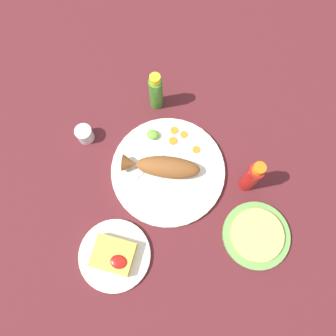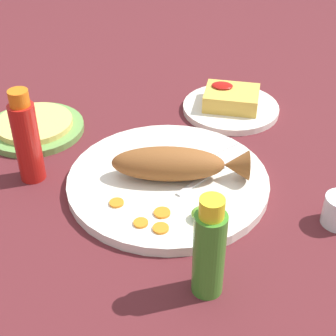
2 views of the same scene
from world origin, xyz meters
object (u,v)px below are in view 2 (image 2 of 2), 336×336
hot_sauce_bottle_green (209,250)px  tortilla_plate (35,129)px  side_plate_fries (231,108)px  main_plate (168,181)px  hot_sauce_bottle_red (27,139)px  fork_far (218,168)px  fried_fish (177,164)px  fork_near (203,156)px

hot_sauce_bottle_green → tortilla_plate: size_ratio=0.81×
side_plate_fries → tortilla_plate: 0.42m
main_plate → hot_sauce_bottle_red: bearing=5.7°
main_plate → fork_far: 0.09m
main_plate → fork_far: (-0.08, -0.04, 0.01)m
hot_sauce_bottle_red → fried_fish: bearing=-174.1°
fork_far → side_plate_fries: fork_far is taller
fork_near → hot_sauce_bottle_red: (0.30, 0.10, 0.06)m
tortilla_plate → hot_sauce_bottle_green: bearing=139.5°
main_plate → fork_far: bearing=-153.4°
tortilla_plate → fried_fish: bearing=159.3°
main_plate → tortilla_plate: (0.31, -0.12, -0.00)m
fork_near → side_plate_fries: (-0.03, -0.21, -0.01)m
main_plate → fork_far: size_ratio=2.18×
hot_sauce_bottle_red → side_plate_fries: hot_sauce_bottle_red is taller
main_plate → fork_near: fork_near is taller
fork_far → side_plate_fries: (0.00, -0.25, -0.01)m
fried_fish → tortilla_plate: bearing=-30.1°
fork_near → hot_sauce_bottle_red: hot_sauce_bottle_red is taller
fried_fish → hot_sauce_bottle_red: (0.26, 0.03, 0.04)m
fried_fish → tortilla_plate: size_ratio=1.22×
hot_sauce_bottle_red → tortilla_plate: hot_sauce_bottle_red is taller
fried_fish → hot_sauce_bottle_red: 0.26m
fork_far → hot_sauce_bottle_red: (0.33, 0.07, 0.06)m
main_plate → hot_sauce_bottle_green: (-0.10, 0.22, 0.07)m
side_plate_fries → fork_far: bearing=90.1°
fried_fish → main_plate: bearing=-0.0°
hot_sauce_bottle_red → hot_sauce_bottle_green: 0.40m
fork_far → tortilla_plate: fork_far is taller
fried_fish → hot_sauce_bottle_green: size_ratio=1.50×
fork_near → hot_sauce_bottle_green: size_ratio=0.91×
main_plate → fork_near: bearing=-124.9°
hot_sauce_bottle_red → hot_sauce_bottle_green: bearing=150.2°
main_plate → side_plate_fries: main_plate is taller
fried_fish → fork_far: size_ratio=1.49×
fried_fish → hot_sauce_bottle_green: hot_sauce_bottle_green is taller
fried_fish → fork_far: 0.08m
hot_sauce_bottle_green → side_plate_fries: size_ratio=0.77×
side_plate_fries → fork_near: bearing=82.0°
fried_fish → hot_sauce_bottle_green: bearing=101.3°
main_plate → fried_fish: bearing=-170.6°
main_plate → tortilla_plate: main_plate is taller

